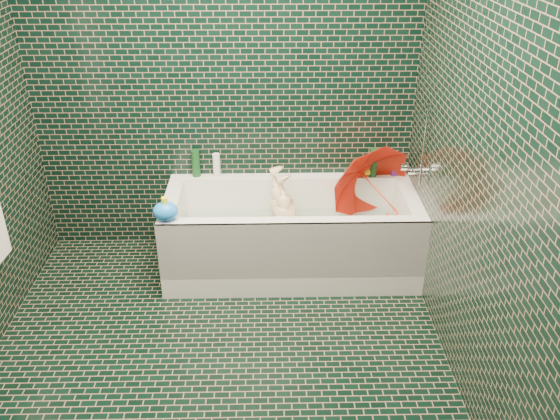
{
  "coord_description": "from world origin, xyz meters",
  "views": [
    {
      "loc": [
        0.3,
        -2.49,
        2.34
      ],
      "look_at": [
        0.37,
        0.82,
        0.56
      ],
      "focal_mm": 38.0,
      "sensor_mm": 36.0,
      "label": 1
    }
  ],
  "objects_px": {
    "umbrella": "(378,191)",
    "bath_toy": "(166,211)",
    "bathtub": "(291,241)",
    "rubber_duck": "(368,170)",
    "child": "(289,225)"
  },
  "relations": [
    {
      "from": "bathtub",
      "to": "rubber_duck",
      "type": "distance_m",
      "value": 0.76
    },
    {
      "from": "umbrella",
      "to": "child",
      "type": "bearing_deg",
      "value": 160.51
    },
    {
      "from": "bathtub",
      "to": "umbrella",
      "type": "xyz_separation_m",
      "value": [
        0.59,
        0.09,
        0.33
      ]
    },
    {
      "from": "rubber_duck",
      "to": "bath_toy",
      "type": "distance_m",
      "value": 1.49
    },
    {
      "from": "rubber_duck",
      "to": "child",
      "type": "bearing_deg",
      "value": -156.06
    },
    {
      "from": "bath_toy",
      "to": "child",
      "type": "bearing_deg",
      "value": 5.15
    },
    {
      "from": "bathtub",
      "to": "rubber_duck",
      "type": "relative_size",
      "value": 14.85
    },
    {
      "from": "bathtub",
      "to": "umbrella",
      "type": "height_order",
      "value": "umbrella"
    },
    {
      "from": "umbrella",
      "to": "bath_toy",
      "type": "xyz_separation_m",
      "value": [
        -1.38,
        -0.39,
        0.07
      ]
    },
    {
      "from": "rubber_duck",
      "to": "bath_toy",
      "type": "bearing_deg",
      "value": -156.91
    },
    {
      "from": "umbrella",
      "to": "rubber_duck",
      "type": "distance_m",
      "value": 0.25
    },
    {
      "from": "bathtub",
      "to": "bath_toy",
      "type": "relative_size",
      "value": 8.99
    },
    {
      "from": "umbrella",
      "to": "bath_toy",
      "type": "bearing_deg",
      "value": 172.79
    },
    {
      "from": "bathtub",
      "to": "bath_toy",
      "type": "distance_m",
      "value": 0.93
    },
    {
      "from": "bathtub",
      "to": "bath_toy",
      "type": "xyz_separation_m",
      "value": [
        -0.79,
        -0.29,
        0.41
      ]
    }
  ]
}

